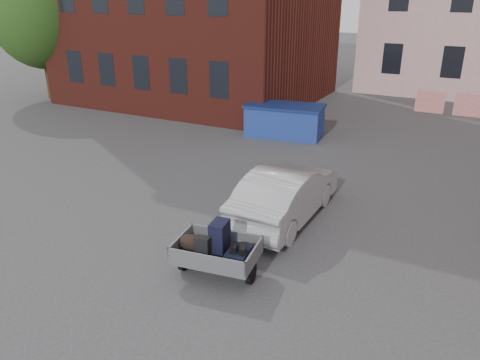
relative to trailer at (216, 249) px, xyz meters
The scene contains 6 objects.
ground 1.88m from the trailer, 106.29° to the left, with size 120.00×120.00×0.00m, color #38383A.
far_building 31.53m from the trailer, 130.85° to the left, with size 6.00×6.00×8.00m, color maroon.
barriers 17.12m from the trailer, 77.52° to the left, with size 4.70×0.18×1.00m.
trailer is the anchor object (origin of this frame).
dumpster 10.17m from the trailer, 104.88° to the left, with size 3.18×1.93×1.26m.
silver_car 3.07m from the trailer, 85.86° to the left, with size 1.43×4.10×1.35m, color #A2A4A9.
Camera 1 is at (4.64, -8.63, 5.33)m, focal length 35.00 mm.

